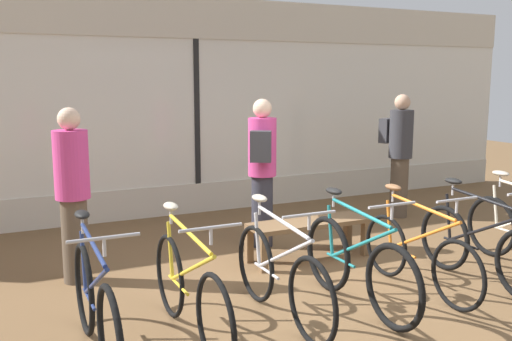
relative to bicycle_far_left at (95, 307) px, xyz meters
The scene contains 12 objects.
ground_plane 2.31m from the bicycle_far_left, ahead, with size 24.00×24.00×0.00m, color brown.
shop_back_wall 4.80m from the bicycle_far_left, 60.99° to the left, with size 12.00×0.08×3.20m.
bicycle_far_left is the anchor object (origin of this frame).
bicycle_left 0.72m from the bicycle_far_left, ahead, with size 0.46×1.78×1.04m.
bicycle_center_left 1.53m from the bicycle_far_left, ahead, with size 0.46×1.70×1.04m.
bicycle_center 2.28m from the bicycle_far_left, ahead, with size 0.46×1.71×1.05m.
bicycle_center_right 3.04m from the bicycle_far_left, ahead, with size 0.46×1.64×1.00m.
bicycle_right 3.73m from the bicycle_far_left, ahead, with size 0.46×1.72×1.03m.
display_bench 2.93m from the bicycle_far_left, 27.56° to the left, with size 1.40×0.44×0.44m.
customer_near_rack 5.47m from the bicycle_far_left, 27.55° to the left, with size 0.43×0.55×1.80m.
customer_by_window 3.15m from the bicycle_far_left, 40.83° to the left, with size 0.49×0.56×1.79m.
customer_mid_floor 1.83m from the bicycle_far_left, 86.23° to the left, with size 0.46×0.46×1.76m.
Camera 1 is at (-2.89, -4.34, 2.05)m, focal length 40.00 mm.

